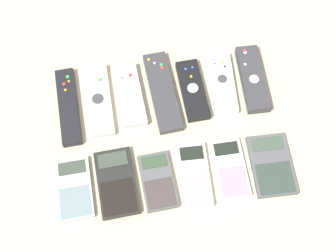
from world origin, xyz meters
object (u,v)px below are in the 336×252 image
Objects in this scene: remote_1 at (98,101)px; calculator_3 at (194,175)px; remote_0 at (68,106)px; calculator_1 at (116,183)px; remote_3 at (161,92)px; calculator_5 at (271,165)px; calculator_2 at (158,181)px; remote_6 at (252,79)px; remote_2 at (130,95)px; remote_4 at (193,90)px; calculator_4 at (230,169)px; remote_5 at (222,83)px; calculator_0 at (74,189)px.

calculator_3 is (0.20, -0.22, -0.00)m from remote_1.
calculator_1 is at bearing -67.75° from remote_0.
calculator_5 is (0.22, -0.22, -0.00)m from remote_3.
remote_1 is 1.20× the size of calculator_1.
calculator_1 is 1.06× the size of calculator_3.
calculator_2 is 0.08m from calculator_3.
calculator_2 is (-0.26, -0.22, -0.01)m from remote_6.
calculator_1 is at bearing -107.94° from remote_2.
calculator_2 is at bearing -120.33° from remote_4.
remote_6 is 1.20× the size of calculator_3.
calculator_1 is (-0.35, -0.21, -0.00)m from remote_6.
calculator_1 reaches higher than calculator_5.
calculator_4 is at bearing -63.70° from remote_3.
calculator_3 is 0.08m from calculator_4.
remote_6 is 1.32× the size of calculator_2.
calculator_4 is at bearing -33.41° from remote_0.
remote_0 is 0.37m from remote_5.
remote_4 is 1.09× the size of calculator_3.
calculator_1 is at bearing 179.89° from calculator_5.
remote_5 is 0.93× the size of remote_6.
remote_6 is 0.28m from calculator_3.
remote_4 reaches higher than remote_5.
remote_2 is 0.07m from remote_3.
remote_2 is 0.15m from remote_4.
calculator_3 is at bearing -127.65° from remote_6.
remote_2 is 0.22m from remote_5.
calculator_0 is (-0.44, -0.21, -0.01)m from remote_6.
remote_6 is 0.22m from calculator_5.
remote_0 is 1.28× the size of calculator_1.
remote_6 is (0.45, 0.01, 0.00)m from remote_0.
remote_5 is 0.29m from calculator_2.
remote_0 is 0.40m from calculator_4.
calculator_3 is 1.07× the size of calculator_4.
remote_4 reaches higher than calculator_1.
calculator_5 is at bearing -3.08° from calculator_0.
remote_2 is (0.15, 0.01, 0.00)m from remote_0.
remote_1 is 1.29× the size of calculator_5.
calculator_3 is 1.01× the size of calculator_5.
calculator_3 is (-0.03, -0.21, -0.00)m from remote_4.
remote_1 is 1.27× the size of calculator_3.
calculator_3 is at bearing -5.53° from calculator_1.
remote_3 is at bearing -0.86° from remote_1.
calculator_4 is (0.16, 0.01, -0.00)m from calculator_2.
remote_5 is at bearing 66.35° from calculator_3.
remote_5 is 0.43m from calculator_0.
remote_0 reaches higher than calculator_1.
remote_3 is 0.22m from remote_6.
remote_3 and remote_5 have the same top height.
remote_5 is 0.35m from calculator_1.
remote_2 is 1.15× the size of calculator_5.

